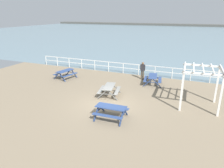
# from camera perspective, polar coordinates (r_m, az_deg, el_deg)

# --- Properties ---
(ground_plane) EXTENTS (30.00, 24.00, 0.20)m
(ground_plane) POSITION_cam_1_polar(r_m,az_deg,el_deg) (14.45, -1.31, -5.93)
(ground_plane) COLOR gray
(sea_band) EXTENTS (142.00, 90.00, 0.01)m
(sea_band) POSITION_cam_1_polar(r_m,az_deg,el_deg) (65.21, 18.35, 12.71)
(sea_band) COLOR gray
(sea_band) RESTS_ON ground
(distant_shoreline) EXTENTS (142.00, 6.00, 1.80)m
(distant_shoreline) POSITION_cam_1_polar(r_m,az_deg,el_deg) (108.01, 20.51, 14.58)
(distant_shoreline) COLOR #4C4C47
(distant_shoreline) RESTS_ON ground
(seaward_railing) EXTENTS (23.07, 0.07, 1.08)m
(seaward_railing) POSITION_cam_1_polar(r_m,az_deg,el_deg) (21.09, 7.27, 4.39)
(seaward_railing) COLOR white
(seaward_railing) RESTS_ON ground
(picnic_table_near_left) EXTENTS (1.82, 2.05, 0.80)m
(picnic_table_near_left) POSITION_cam_1_polar(r_m,az_deg,el_deg) (20.36, -12.62, 3.11)
(picnic_table_near_left) COLOR #334C84
(picnic_table_near_left) RESTS_ON ground
(picnic_table_near_right) EXTENTS (1.85, 1.60, 0.80)m
(picnic_table_near_right) POSITION_cam_1_polar(r_m,az_deg,el_deg) (12.36, -0.26, -6.91)
(picnic_table_near_right) COLOR #334C84
(picnic_table_near_right) RESTS_ON ground
(picnic_table_mid_centre) EXTENTS (1.80, 2.03, 0.80)m
(picnic_table_mid_centre) POSITION_cam_1_polar(r_m,az_deg,el_deg) (18.56, 11.06, 1.68)
(picnic_table_mid_centre) COLOR #334C84
(picnic_table_mid_centre) RESTS_ON ground
(picnic_table_far_left) EXTENTS (1.86, 2.08, 0.80)m
(picnic_table_far_left) POSITION_cam_1_polar(r_m,az_deg,el_deg) (15.67, -0.77, -1.19)
(picnic_table_far_left) COLOR gray
(picnic_table_far_left) RESTS_ON ground
(visitor) EXTENTS (0.51, 0.31, 1.66)m
(visitor) POSITION_cam_1_polar(r_m,az_deg,el_deg) (19.67, 8.35, 3.92)
(visitor) COLOR #4C4233
(visitor) RESTS_ON ground
(lattice_pergola) EXTENTS (2.54, 2.66, 2.70)m
(lattice_pergola) POSITION_cam_1_polar(r_m,az_deg,el_deg) (14.60, 23.25, 1.56)
(lattice_pergola) COLOR white
(lattice_pergola) RESTS_ON ground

